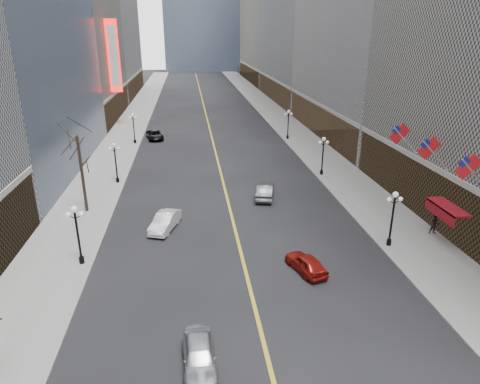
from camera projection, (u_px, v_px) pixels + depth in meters
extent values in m
cube|color=gray|center=(295.00, 133.00, 71.41)|extent=(6.00, 230.00, 0.15)
cube|color=gray|center=(124.00, 138.00, 68.26)|extent=(6.00, 230.00, 0.15)
cube|color=gold|center=(208.00, 123.00, 79.14)|extent=(0.25, 200.00, 0.02)
cube|color=#47382F|center=(480.00, 218.00, 32.93)|extent=(2.80, 41.00, 5.00)
cube|color=#47382F|center=(325.00, 120.00, 69.15)|extent=(2.80, 35.00, 5.00)
cube|color=#47382F|center=(278.00, 90.00, 104.44)|extent=(2.80, 39.00, 5.00)
cube|color=#47382F|center=(252.00, 73.00, 144.37)|extent=(2.80, 45.00, 5.00)
cube|color=#47382F|center=(111.00, 105.00, 82.66)|extent=(2.80, 29.00, 5.00)
cube|color=#47382F|center=(131.00, 85.00, 114.24)|extent=(2.80, 37.00, 5.00)
cylinder|color=black|center=(389.00, 242.00, 33.90)|extent=(0.36, 0.36, 0.50)
cylinder|color=black|center=(392.00, 222.00, 33.28)|extent=(0.16, 0.16, 4.00)
sphere|color=white|center=(396.00, 194.00, 32.47)|extent=(0.44, 0.44, 0.44)
sphere|color=white|center=(389.00, 200.00, 32.56)|extent=(0.36, 0.36, 0.36)
sphere|color=white|center=(400.00, 199.00, 32.66)|extent=(0.36, 0.36, 0.36)
cylinder|color=black|center=(322.00, 172.00, 50.61)|extent=(0.36, 0.36, 0.50)
cylinder|color=black|center=(323.00, 158.00, 50.00)|extent=(0.16, 0.16, 4.00)
sphere|color=white|center=(324.00, 139.00, 49.18)|extent=(0.44, 0.44, 0.44)
sphere|color=white|center=(320.00, 142.00, 49.27)|extent=(0.36, 0.36, 0.36)
sphere|color=white|center=(327.00, 142.00, 49.37)|extent=(0.36, 0.36, 0.36)
cylinder|color=black|center=(288.00, 137.00, 67.33)|extent=(0.36, 0.36, 0.50)
cylinder|color=black|center=(288.00, 126.00, 66.71)|extent=(0.16, 0.16, 4.00)
sphere|color=white|center=(289.00, 111.00, 65.90)|extent=(0.44, 0.44, 0.44)
sphere|color=white|center=(286.00, 114.00, 65.99)|extent=(0.36, 0.36, 0.36)
sphere|color=white|center=(291.00, 114.00, 66.09)|extent=(0.36, 0.36, 0.36)
cylinder|color=black|center=(82.00, 260.00, 31.25)|extent=(0.36, 0.36, 0.50)
cylinder|color=black|center=(78.00, 239.00, 30.63)|extent=(0.16, 0.16, 4.00)
sphere|color=white|center=(74.00, 209.00, 29.82)|extent=(0.44, 0.44, 0.44)
sphere|color=white|center=(68.00, 215.00, 29.91)|extent=(0.36, 0.36, 0.36)
sphere|color=white|center=(81.00, 214.00, 30.01)|extent=(0.36, 0.36, 0.36)
cylinder|color=black|center=(118.00, 180.00, 47.96)|extent=(0.36, 0.36, 0.50)
cylinder|color=black|center=(116.00, 165.00, 47.35)|extent=(0.16, 0.16, 4.00)
sphere|color=white|center=(114.00, 145.00, 46.53)|extent=(0.44, 0.44, 0.44)
sphere|color=white|center=(110.00, 149.00, 46.62)|extent=(0.36, 0.36, 0.36)
sphere|color=white|center=(118.00, 148.00, 46.72)|extent=(0.36, 0.36, 0.36)
cylinder|color=black|center=(135.00, 141.00, 64.68)|extent=(0.36, 0.36, 0.50)
cylinder|color=black|center=(134.00, 130.00, 64.06)|extent=(0.16, 0.16, 4.00)
sphere|color=white|center=(133.00, 115.00, 63.25)|extent=(0.44, 0.44, 0.44)
sphere|color=white|center=(130.00, 118.00, 63.34)|extent=(0.36, 0.36, 0.36)
sphere|color=white|center=(136.00, 117.00, 63.44)|extent=(0.36, 0.36, 0.36)
cylinder|color=#B2B2B7|center=(475.00, 176.00, 29.30)|extent=(2.49, 0.12, 2.49)
cube|color=red|center=(468.00, 167.00, 28.99)|extent=(1.94, 0.04, 1.94)
cube|color=navy|center=(464.00, 162.00, 28.83)|extent=(0.88, 0.06, 0.88)
cylinder|color=#B2B2B7|center=(436.00, 156.00, 33.94)|extent=(2.49, 0.12, 2.49)
cube|color=red|center=(429.00, 148.00, 33.64)|extent=(1.94, 0.04, 1.94)
cube|color=navy|center=(426.00, 144.00, 33.47)|extent=(0.88, 0.06, 0.88)
cylinder|color=#B2B2B7|center=(405.00, 141.00, 38.58)|extent=(2.49, 0.12, 2.49)
cube|color=red|center=(400.00, 134.00, 38.28)|extent=(1.94, 0.04, 1.94)
cube|color=navy|center=(396.00, 130.00, 38.12)|extent=(0.88, 0.06, 0.88)
cube|color=maroon|center=(448.00, 207.00, 33.41)|extent=(1.40, 4.00, 0.15)
cube|color=maroon|center=(440.00, 212.00, 33.48)|extent=(0.10, 4.00, 0.90)
cube|color=red|center=(114.00, 56.00, 73.12)|extent=(2.00, 0.50, 12.00)
cube|color=white|center=(114.00, 56.00, 73.13)|extent=(1.40, 0.55, 10.00)
cylinder|color=#2D231C|center=(82.00, 175.00, 39.16)|extent=(0.28, 0.28, 7.20)
imported|color=#AEB0B7|center=(199.00, 355.00, 21.60)|extent=(1.84, 4.31, 1.45)
imported|color=silver|center=(165.00, 222.00, 36.76)|extent=(2.87, 4.65, 1.45)
imported|color=black|center=(155.00, 135.00, 67.42)|extent=(3.26, 5.29, 1.37)
imported|color=maroon|center=(306.00, 263.00, 30.33)|extent=(2.68, 4.14, 1.31)
imported|color=#44484B|center=(265.00, 191.00, 43.71)|extent=(2.69, 4.92, 1.54)
imported|color=black|center=(435.00, 225.00, 35.53)|extent=(0.84, 0.52, 1.64)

